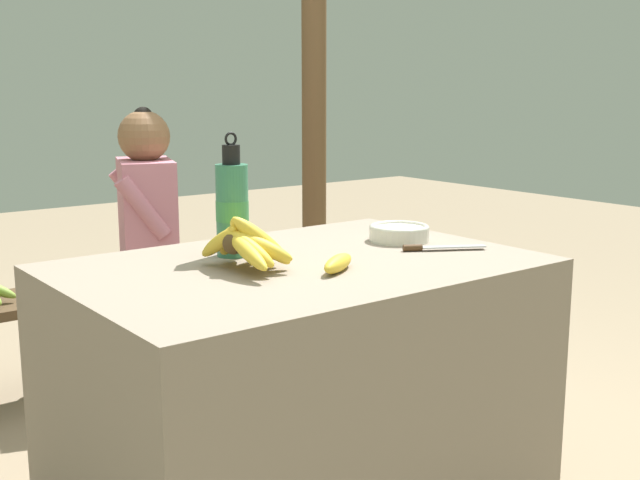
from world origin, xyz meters
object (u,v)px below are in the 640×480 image
object	(u,v)px
seated_vendor	(136,227)
wooden_bench	(103,301)
support_post_far	(314,47)
water_bottle	(232,208)
serving_bowl	(399,232)
banana_bunch_ripe	(246,243)
knife	(433,247)
loose_banana_front	(338,263)

from	to	relation	value
seated_vendor	wooden_bench	bearing A→B (deg)	12.89
wooden_bench	support_post_far	size ratio (longest dim) A/B	0.62
water_bottle	seated_vendor	world-z (taller)	seated_vendor
serving_bowl	support_post_far	bearing A→B (deg)	62.30
banana_bunch_ripe	knife	size ratio (longest dim) A/B	1.38
knife	support_post_far	bearing A→B (deg)	93.60
water_bottle	seated_vendor	size ratio (longest dim) A/B	0.31
banana_bunch_ripe	seated_vendor	distance (m)	1.20
banana_bunch_ripe	support_post_far	distance (m)	2.05
banana_bunch_ripe	loose_banana_front	world-z (taller)	banana_bunch_ripe
water_bottle	serving_bowl	bearing A→B (deg)	-13.38
serving_bowl	support_post_far	world-z (taller)	support_post_far
water_bottle	seated_vendor	distance (m)	1.03
water_bottle	loose_banana_front	size ratio (longest dim) A/B	2.11
wooden_bench	support_post_far	distance (m)	1.62
loose_banana_front	support_post_far	bearing A→B (deg)	54.68
banana_bunch_ripe	seated_vendor	xyz separation A→B (m)	(0.23, 1.17, -0.15)
serving_bowl	water_bottle	distance (m)	0.54
wooden_bench	seated_vendor	bearing A→B (deg)	-6.77
serving_bowl	water_bottle	bearing A→B (deg)	166.62
wooden_bench	support_post_far	bearing A→B (deg)	12.61
knife	support_post_far	xyz separation A→B (m)	(0.77, 1.58, 0.64)
wooden_bench	support_post_far	world-z (taller)	support_post_far
knife	seated_vendor	xyz separation A→B (m)	(-0.33, 1.29, -0.08)
serving_bowl	wooden_bench	bearing A→B (deg)	113.62
banana_bunch_ripe	seated_vendor	size ratio (longest dim) A/B	0.28
loose_banana_front	knife	xyz separation A→B (m)	(0.38, 0.04, -0.01)
water_bottle	loose_banana_front	xyz separation A→B (m)	(0.11, -0.33, -0.11)
loose_banana_front	water_bottle	bearing A→B (deg)	108.81
water_bottle	seated_vendor	xyz separation A→B (m)	(0.16, 1.00, -0.21)
banana_bunch_ripe	loose_banana_front	bearing A→B (deg)	-42.35
loose_banana_front	seated_vendor	bearing A→B (deg)	87.80
seated_vendor	support_post_far	world-z (taller)	support_post_far
seated_vendor	support_post_far	distance (m)	1.35
serving_bowl	support_post_far	size ratio (longest dim) A/B	0.07
wooden_bench	loose_banana_front	bearing A→B (deg)	-86.11
wooden_bench	seated_vendor	size ratio (longest dim) A/B	1.53
serving_bowl	water_bottle	xyz separation A→B (m)	(-0.52, 0.12, 0.11)
loose_banana_front	seated_vendor	xyz separation A→B (m)	(0.05, 1.33, -0.10)
knife	wooden_bench	distance (m)	1.44
knife	seated_vendor	distance (m)	1.33
support_post_far	wooden_bench	bearing A→B (deg)	-167.39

